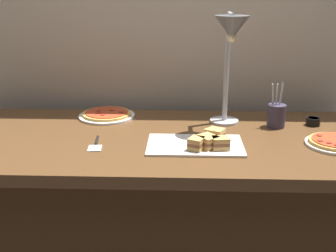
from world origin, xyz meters
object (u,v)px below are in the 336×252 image
object	(u,v)px
heat_lamp	(231,41)
serving_spatula	(96,144)
pizza_plate_center	(107,115)
sandwich_platter	(202,143)
sauce_cup_near	(313,121)
utensil_holder	(276,115)
pizza_plate_front	(335,143)

from	to	relation	value
heat_lamp	serving_spatula	world-z (taller)	heat_lamp
heat_lamp	pizza_plate_center	distance (m)	0.74
sandwich_platter	sauce_cup_near	bearing A→B (deg)	29.40
sauce_cup_near	utensil_holder	world-z (taller)	utensil_holder
sauce_cup_near	pizza_plate_center	bearing A→B (deg)	174.65
heat_lamp	sauce_cup_near	xyz separation A→B (m)	(0.42, 0.08, -0.39)
serving_spatula	utensil_holder	bearing A→B (deg)	18.47
heat_lamp	utensil_holder	distance (m)	0.43
pizza_plate_center	sandwich_platter	bearing A→B (deg)	-40.58
sauce_cup_near	serving_spatula	size ratio (longest dim) A/B	0.38
pizza_plate_front	sauce_cup_near	size ratio (longest dim) A/B	3.66
pizza_plate_front	serving_spatula	size ratio (longest dim) A/B	1.41
sandwich_platter	serving_spatula	xyz separation A→B (m)	(-0.45, 0.01, -0.02)
heat_lamp	pizza_plate_center	bearing A→B (deg)	163.49
pizza_plate_center	utensil_holder	world-z (taller)	utensil_holder
pizza_plate_front	pizza_plate_center	bearing A→B (deg)	160.35
sauce_cup_near	utensil_holder	distance (m)	0.19
pizza_plate_front	sandwich_platter	size ratio (longest dim) A/B	0.61
sauce_cup_near	heat_lamp	bearing A→B (deg)	-169.18
pizza_plate_center	sauce_cup_near	world-z (taller)	sauce_cup_near
heat_lamp	serving_spatula	bearing A→B (deg)	-158.85
sandwich_platter	serving_spatula	size ratio (longest dim) A/B	2.32
sandwich_platter	pizza_plate_front	bearing A→B (deg)	3.70
sandwich_platter	serving_spatula	bearing A→B (deg)	179.21
serving_spatula	sandwich_platter	bearing A→B (deg)	-0.79
utensil_holder	serving_spatula	world-z (taller)	utensil_holder
sandwich_platter	utensil_holder	world-z (taller)	utensil_holder
pizza_plate_center	sauce_cup_near	size ratio (longest dim) A/B	4.30
sandwich_platter	sauce_cup_near	world-z (taller)	sandwich_platter
heat_lamp	pizza_plate_front	xyz separation A→B (m)	(0.43, -0.19, -0.40)
pizza_plate_center	sandwich_platter	distance (m)	0.62
heat_lamp	sandwich_platter	world-z (taller)	heat_lamp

